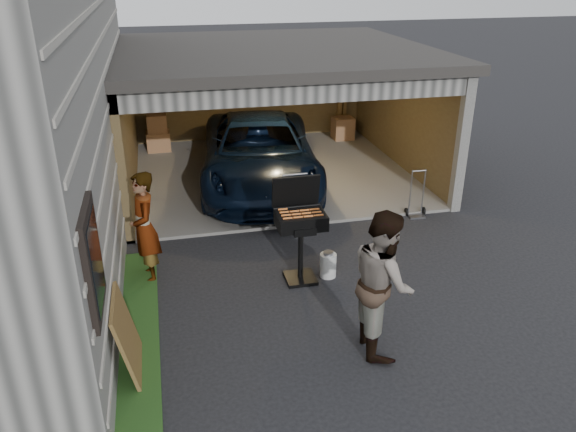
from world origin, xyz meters
name	(u,v)px	position (x,y,z in m)	size (l,w,h in m)	color
ground	(315,344)	(0.00, 0.00, 0.00)	(80.00, 80.00, 0.00)	black
groundcover_strip	(139,428)	(-2.25, -1.00, 0.03)	(0.50, 8.00, 0.06)	#193814
garage	(269,92)	(0.76, 6.79, 1.87)	(6.80, 6.30, 2.90)	#605E59
minivan	(259,155)	(0.32, 5.72, 0.72)	(2.40, 5.21, 1.45)	black
woman	(145,228)	(-2.10, 2.20, 0.89)	(0.65, 0.43, 1.78)	#A2ACCB
man	(383,282)	(0.80, -0.20, 0.96)	(0.93, 0.73, 1.92)	#4A251D
bbq_grill	(300,223)	(0.21, 1.67, 0.98)	(0.74, 0.65, 1.64)	black
propane_tank	(328,265)	(0.67, 1.64, 0.20)	(0.26, 0.26, 0.39)	white
plywood_panel	(128,337)	(-2.34, 0.00, 0.51)	(0.04, 0.93, 1.04)	brown
hand_truck	(416,207)	(3.03, 3.46, 0.18)	(0.40, 0.31, 0.95)	gray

